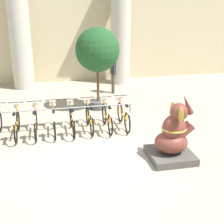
# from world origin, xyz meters

# --- Properties ---
(ground_plane) EXTENTS (60.00, 60.00, 0.00)m
(ground_plane) POSITION_xyz_m (0.00, 0.00, 0.00)
(ground_plane) COLOR #9E937F
(building_facade) EXTENTS (20.00, 0.20, 6.00)m
(building_facade) POSITION_xyz_m (0.00, 8.60, 3.00)
(building_facade) COLOR #C6B78E
(building_facade) RESTS_ON ground_plane
(column_left) EXTENTS (1.20, 1.20, 5.16)m
(column_left) POSITION_xyz_m (-2.36, 7.60, 2.62)
(column_left) COLOR #BCB7A8
(column_left) RESTS_ON ground_plane
(column_right) EXTENTS (1.20, 1.20, 5.16)m
(column_right) POSITION_xyz_m (2.36, 7.60, 2.62)
(column_right) COLOR #BCB7A8
(column_right) RESTS_ON ground_plane
(bike_rack) EXTENTS (4.55, 0.05, 0.77)m
(bike_rack) POSITION_xyz_m (-0.87, 1.95, 0.62)
(bike_rack) COLOR gray
(bike_rack) RESTS_ON ground_plane
(bicycle_1) EXTENTS (0.48, 1.69, 0.97)m
(bicycle_1) POSITION_xyz_m (-2.28, 1.81, 0.40)
(bicycle_1) COLOR black
(bicycle_1) RESTS_ON ground_plane
(bicycle_2) EXTENTS (0.48, 1.69, 0.97)m
(bicycle_2) POSITION_xyz_m (-1.71, 1.81, 0.40)
(bicycle_2) COLOR black
(bicycle_2) RESTS_ON ground_plane
(bicycle_3) EXTENTS (0.48, 1.69, 0.97)m
(bicycle_3) POSITION_xyz_m (-1.15, 1.83, 0.40)
(bicycle_3) COLOR black
(bicycle_3) RESTS_ON ground_plane
(bicycle_4) EXTENTS (0.48, 1.69, 0.97)m
(bicycle_4) POSITION_xyz_m (-0.59, 1.80, 0.40)
(bicycle_4) COLOR black
(bicycle_4) RESTS_ON ground_plane
(bicycle_5) EXTENTS (0.48, 1.69, 0.97)m
(bicycle_5) POSITION_xyz_m (-0.02, 1.87, 0.40)
(bicycle_5) COLOR black
(bicycle_5) RESTS_ON ground_plane
(bicycle_6) EXTENTS (0.48, 1.69, 0.97)m
(bicycle_6) POSITION_xyz_m (0.54, 1.81, 0.40)
(bicycle_6) COLOR black
(bicycle_6) RESTS_ON ground_plane
(bicycle_7) EXTENTS (0.48, 1.69, 0.97)m
(bicycle_7) POSITION_xyz_m (1.11, 1.87, 0.40)
(bicycle_7) COLOR black
(bicycle_7) RESTS_ON ground_plane
(elephant_statue) EXTENTS (1.14, 1.14, 1.80)m
(elephant_statue) POSITION_xyz_m (1.83, -0.56, 0.60)
(elephant_statue) COLOR #4C4742
(elephant_statue) RESTS_ON ground_plane
(person_pedestrian) EXTENTS (0.23, 0.47, 1.77)m
(person_pedestrian) POSITION_xyz_m (1.62, 5.86, 1.07)
(person_pedestrian) COLOR brown
(person_pedestrian) RESTS_ON ground_plane
(potted_tree) EXTENTS (1.63, 1.63, 3.08)m
(potted_tree) POSITION_xyz_m (0.60, 3.89, 2.19)
(potted_tree) COLOR #4C4C4C
(potted_tree) RESTS_ON ground_plane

